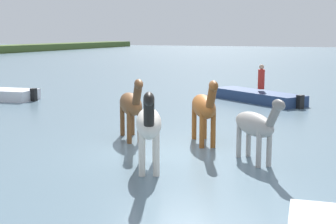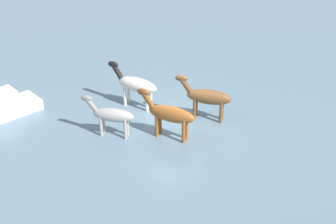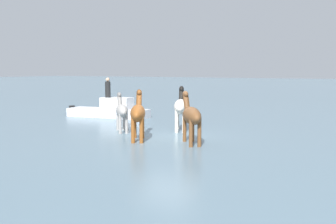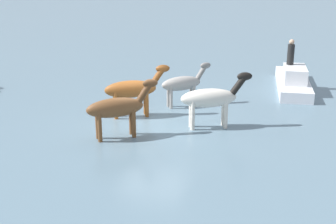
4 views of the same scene
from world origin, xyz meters
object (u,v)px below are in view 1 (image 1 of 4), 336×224
object	(u,v)px
horse_rear_stallion	(256,125)
horse_gray_outer	(204,107)
horse_dark_mare	(131,105)
boat_skiff_near	(258,98)
person_boatman_standing	(261,78)
horse_mid_herd	(149,124)

from	to	relation	value
horse_rear_stallion	horse_gray_outer	distance (m)	2.43
horse_rear_stallion	horse_gray_outer	world-z (taller)	horse_gray_outer
horse_dark_mare	horse_gray_outer	world-z (taller)	horse_gray_outer
horse_rear_stallion	boat_skiff_near	size ratio (longest dim) A/B	0.39
horse_dark_mare	person_boatman_standing	bearing A→B (deg)	131.57
horse_gray_outer	boat_skiff_near	world-z (taller)	horse_gray_outer
boat_skiff_near	person_boatman_standing	xyz separation A→B (m)	(0.17, -0.12, 0.98)
horse_gray_outer	person_boatman_standing	world-z (taller)	horse_gray_outer
horse_dark_mare	boat_skiff_near	distance (m)	10.13
horse_rear_stallion	person_boatman_standing	bearing A→B (deg)	149.81
horse_gray_outer	boat_skiff_near	distance (m)	9.67
horse_gray_outer	horse_rear_stallion	bearing A→B (deg)	20.97
horse_mid_herd	person_boatman_standing	xyz separation A→B (m)	(12.96, -0.17, 0.02)
boat_skiff_near	person_boatman_standing	world-z (taller)	person_boatman_standing
person_boatman_standing	horse_dark_mare	bearing A→B (deg)	168.41
person_boatman_standing	horse_rear_stallion	bearing A→B (deg)	-169.63
horse_rear_stallion	person_boatman_standing	size ratio (longest dim) A/B	1.65
horse_dark_mare	horse_rear_stallion	xyz separation A→B (m)	(-1.27, -4.14, -0.13)
horse_dark_mare	horse_mid_herd	xyz separation A→B (m)	(-2.90, -1.89, 0.03)
horse_rear_stallion	person_boatman_standing	distance (m)	11.52
horse_rear_stallion	person_boatman_standing	xyz separation A→B (m)	(11.33, 2.07, 0.17)
horse_gray_outer	boat_skiff_near	bearing A→B (deg)	152.68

